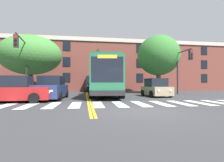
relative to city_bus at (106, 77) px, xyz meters
The scene contains 15 objects.
ground_plane 10.46m from the city_bus, 88.47° to the right, with size 120.00×120.00×0.00m, color #38383A.
crosswalk 7.88m from the city_bus, 81.60° to the right, with size 16.20×3.38×0.01m.
lane_line_yellow_inner 7.00m from the city_bus, 107.43° to the left, with size 0.12×36.00×0.01m, color gold.
lane_line_yellow_outer 6.95m from the city_bus, 106.12° to the left, with size 0.12×36.00×0.01m, color gold.
city_bus is the anchor object (origin of this frame).
car_navy_near_lane 5.97m from the city_bus, 145.01° to the right, with size 2.34×4.83×1.82m.
car_tan_far_lane 5.07m from the city_bus, 27.05° to the right, with size 2.02×3.71×1.70m.
car_black_behind_bus 8.50m from the city_bus, 96.91° to the left, with size 2.38×5.06×2.31m.
car_red_cross_street 8.76m from the city_bus, 141.37° to the right, with size 4.53×2.26×1.73m.
traffic_light_near_corner 8.36m from the city_bus, ahead, with size 0.34×2.81×5.12m.
traffic_light_far_corner 8.08m from the city_bus, behind, with size 0.71×4.17×5.72m.
traffic_light_overhead 2.06m from the city_bus, 119.45° to the left, with size 0.63×3.39×4.92m.
street_tree_curbside_large 7.88m from the city_bus, 21.15° to the left, with size 5.59×5.95×7.20m.
street_tree_curbside_small 9.24m from the city_bus, 158.63° to the left, with size 7.57×7.30×6.67m.
building_facade 13.45m from the city_bus, 86.43° to the left, with size 42.22×9.29×8.30m.
Camera 1 is at (-2.57, -7.52, 1.27)m, focal length 28.00 mm.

